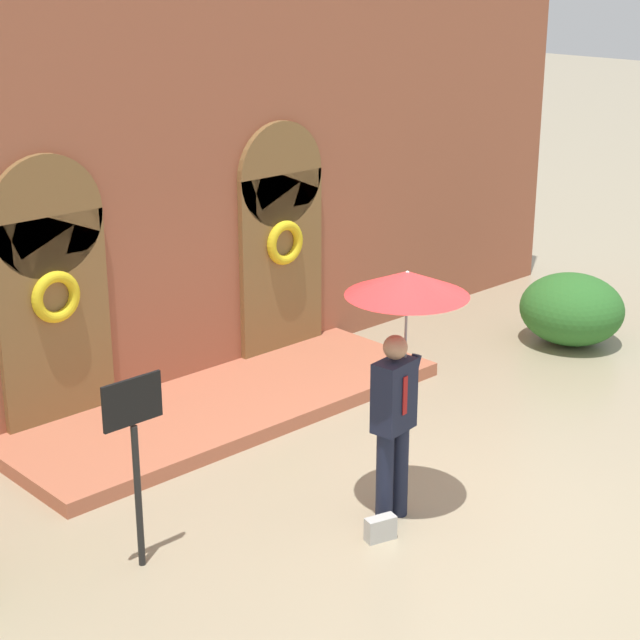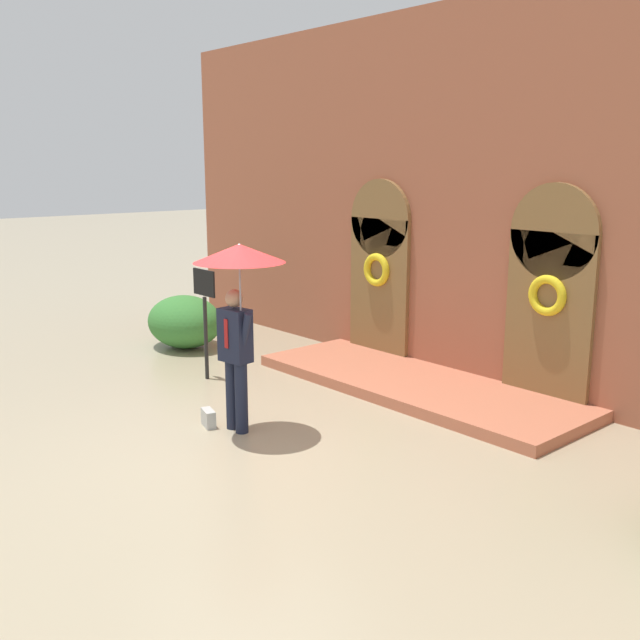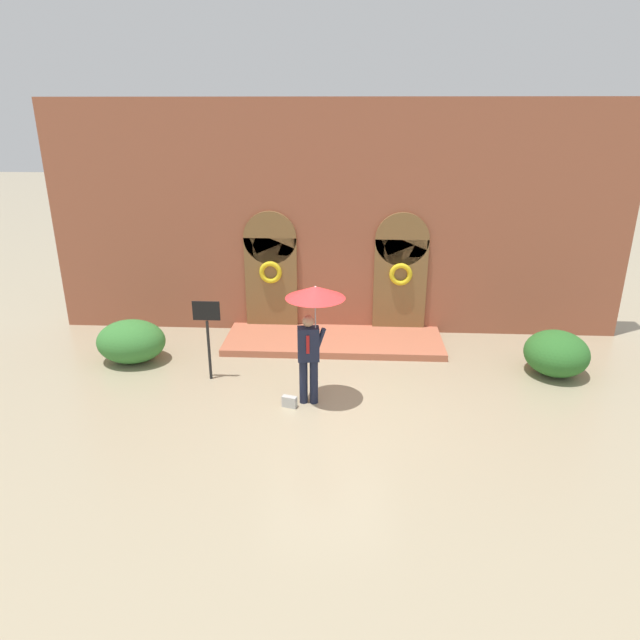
{
  "view_description": "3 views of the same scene",
  "coord_description": "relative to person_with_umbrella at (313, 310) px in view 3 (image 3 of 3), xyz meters",
  "views": [
    {
      "loc": [
        -6.87,
        -5.81,
        4.99
      ],
      "look_at": [
        -0.03,
        1.47,
        1.52
      ],
      "focal_mm": 60.0,
      "sensor_mm": 36.0,
      "label": 1
    },
    {
      "loc": [
        6.67,
        -4.67,
        3.27
      ],
      "look_at": [
        -0.5,
        1.62,
        1.19
      ],
      "focal_mm": 40.0,
      "sensor_mm": 36.0,
      "label": 2
    },
    {
      "loc": [
        0.38,
        -9.65,
        5.4
      ],
      "look_at": [
        -0.22,
        1.11,
        1.34
      ],
      "focal_mm": 32.0,
      "sensor_mm": 36.0,
      "label": 3
    }
  ],
  "objects": [
    {
      "name": "shrub_right",
      "position": [
        5.07,
        1.57,
        -1.44
      ],
      "size": [
        1.33,
        1.39,
        0.94
      ],
      "primitive_type": "ellipsoid",
      "color": "#2D6B28",
      "rests_on": "ground"
    },
    {
      "name": "sign_post",
      "position": [
        -2.24,
        0.92,
        -0.75
      ],
      "size": [
        0.56,
        0.06,
        1.72
      ],
      "color": "black",
      "rests_on": "ground"
    },
    {
      "name": "shrub_left",
      "position": [
        -4.2,
        1.7,
        -1.44
      ],
      "size": [
        1.52,
        1.25,
        0.95
      ],
      "primitive_type": "ellipsoid",
      "color": "#387A33",
      "rests_on": "ground"
    },
    {
      "name": "building_facade",
      "position": [
        0.29,
        4.02,
        0.77
      ],
      "size": [
        14.0,
        2.3,
        5.6
      ],
      "color": "#9E563D",
      "rests_on": "ground"
    },
    {
      "name": "handbag",
      "position": [
        -0.45,
        -0.2,
        -1.8
      ],
      "size": [
        0.3,
        0.19,
        0.22
      ],
      "primitive_type": "cube",
      "rotation": [
        0.0,
        0.0,
        -0.28
      ],
      "color": "#B7B7B2",
      "rests_on": "ground"
    },
    {
      "name": "ground_plane",
      "position": [
        0.29,
        -0.13,
        -1.91
      ],
      "size": [
        80.0,
        80.0,
        0.0
      ],
      "primitive_type": "plane",
      "color": "tan"
    },
    {
      "name": "person_with_umbrella",
      "position": [
        0.0,
        0.0,
        0.0
      ],
      "size": [
        1.1,
        1.1,
        2.36
      ],
      "color": "#191E33",
      "rests_on": "ground"
    }
  ]
}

